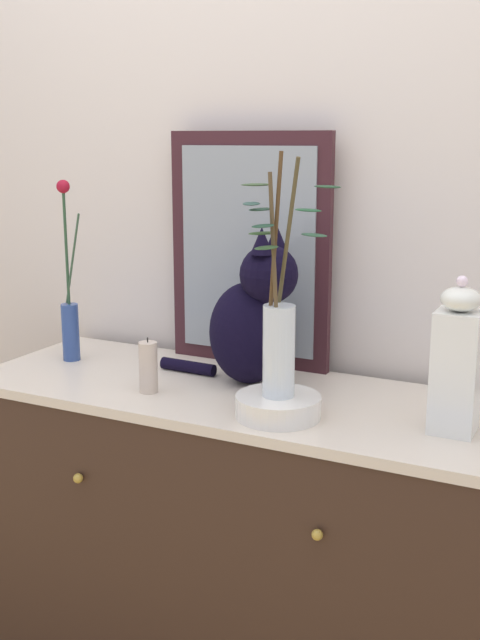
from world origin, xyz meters
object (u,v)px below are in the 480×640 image
vase_slim_green (70,312)px  bowl_porcelain (278,406)px  cat_sitting (253,318)px  candle_pillar (148,367)px  vase_glass_clear (279,330)px  sideboard (240,549)px  mirror_leaning (249,251)px  jar_lidded_porcelain (457,362)px

vase_slim_green → bowl_porcelain: bearing=-13.0°
cat_sitting → candle_pillar: bearing=-138.1°
vase_glass_clear → candle_pillar: bearing=177.1°
cat_sitting → vase_glass_clear: (0.16, -0.20, 0.03)m
candle_pillar → sideboard: bearing=28.9°
vase_slim_green → candle_pillar: bearing=-22.2°
mirror_leaning → vase_slim_green: bearing=-156.9°
bowl_porcelain → vase_glass_clear: bearing=131.9°
sideboard → candle_pillar: candle_pillar is taller
vase_slim_green → jar_lidded_porcelain: size_ratio=1.48×
mirror_leaning → vase_slim_green: (-0.46, -0.20, -0.18)m
mirror_leaning → jar_lidded_porcelain: size_ratio=1.86×
cat_sitting → jar_lidded_porcelain: cat_sitting is taller
sideboard → bowl_porcelain: bowl_porcelain is taller
sideboard → mirror_leaning: bearing=110.8°
bowl_porcelain → candle_pillar: bearing=176.9°
sideboard → mirror_leaning: 0.79m
vase_glass_clear → candle_pillar: (-0.35, 0.02, -0.14)m
bowl_porcelain → jar_lidded_porcelain: size_ratio=0.57×
vase_glass_clear → jar_lidded_porcelain: 0.38m
vase_glass_clear → mirror_leaning: bearing=124.5°
mirror_leaning → jar_lidded_porcelain: mirror_leaning is taller
vase_slim_green → bowl_porcelain: 0.73m
cat_sitting → vase_glass_clear: vase_glass_clear is taller
vase_glass_clear → candle_pillar: 0.38m
candle_pillar → bowl_porcelain: bearing=-3.1°
vase_glass_clear → bowl_porcelain: bearing=-48.1°
bowl_porcelain → candle_pillar: (-0.36, 0.02, 0.04)m
mirror_leaning → jar_lidded_porcelain: bearing=-24.0°
bowl_porcelain → vase_slim_green: bearing=167.0°
cat_sitting → candle_pillar: size_ratio=2.93×
vase_slim_green → sideboard: bearing=-3.6°
vase_slim_green → candle_pillar: size_ratio=3.62×
mirror_leaning → jar_lidded_porcelain: (0.62, -0.27, -0.16)m
sideboard → cat_sitting: size_ratio=3.45×
candle_pillar → vase_slim_green: bearing=157.8°
jar_lidded_porcelain → bowl_porcelain: bearing=-167.1°
cat_sitting → vase_slim_green: bearing=-176.4°
vase_slim_green → jar_lidded_porcelain: (1.08, -0.08, 0.02)m
vase_slim_green → jar_lidded_porcelain: bearing=-4.1°
cat_sitting → mirror_leaning: bearing=118.9°
sideboard → vase_slim_green: size_ratio=2.79×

